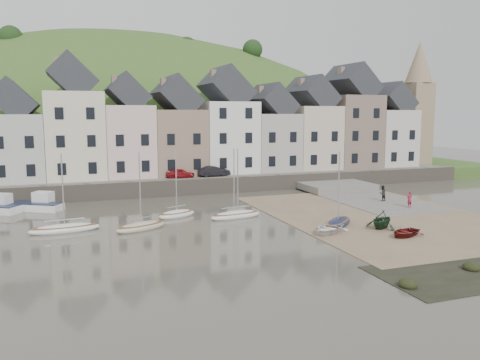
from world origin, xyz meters
name	(u,v)px	position (x,y,z in m)	size (l,w,h in m)	color
ground	(265,226)	(0.00, 0.00, 0.00)	(160.00, 160.00, 0.00)	#433F35
quay_land	(178,172)	(0.00, 32.00, 0.75)	(90.00, 30.00, 1.50)	#3F5F26
quay_street	(199,176)	(0.00, 20.50, 1.55)	(70.00, 7.00, 0.10)	slate
seawall	(207,186)	(0.00, 17.00, 0.90)	(70.00, 1.20, 1.80)	slate
beach	(378,216)	(11.00, 0.00, 0.03)	(18.00, 26.00, 0.06)	#7C654C
slipway	(365,198)	(15.00, 8.00, 0.06)	(8.00, 18.00, 0.12)	slate
hillside	(123,251)	(-5.00, 60.00, -17.99)	(134.40, 84.00, 84.00)	#3F5F26
townhouse_terrace	(205,127)	(1.76, 24.00, 7.32)	(61.05, 8.00, 13.93)	silver
church_spire	(418,100)	(34.55, 24.00, 11.06)	(4.00, 4.00, 18.00)	#997F60
sailboat_0	(65,228)	(-15.46, 3.41, 0.26)	(5.54, 2.05, 6.32)	white
sailboat_1	(177,214)	(-6.04, 5.83, 0.27)	(3.98, 2.84, 6.32)	white
sailboat_2	(141,226)	(-9.77, 2.07, 0.26)	(4.64, 3.15, 6.32)	beige
sailboat_3	(234,215)	(-1.39, 3.71, 0.26)	(4.89, 2.57, 6.32)	white
sailboat_4	(238,214)	(-1.03, 3.74, 0.26)	(4.48, 2.06, 6.32)	white
sailboat_5	(338,223)	(5.51, -2.21, 0.26)	(4.61, 4.32, 6.32)	#131C3B
motorboat_2	(38,204)	(-17.77, 13.27, 0.58)	(5.13, 4.01, 1.70)	white
rowboat_white	(328,228)	(3.50, -4.12, 0.41)	(2.42, 3.39, 0.70)	white
rowboat_green	(382,219)	(8.26, -4.28, 0.79)	(2.39, 2.76, 1.46)	black
rowboat_red	(405,232)	(8.37, -6.96, 0.36)	(2.08, 2.91, 0.60)	maroon
person_red	(409,199)	(15.88, 1.88, 0.91)	(0.58, 0.38, 1.59)	maroon
person_dark	(382,193)	(15.54, 5.69, 0.93)	(0.78, 0.61, 1.61)	black
car_left	(180,173)	(-2.52, 19.50, 2.16)	(1.32, 3.28, 1.12)	maroon
car_right	(214,171)	(1.58, 19.50, 2.23)	(1.33, 3.82, 1.26)	black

